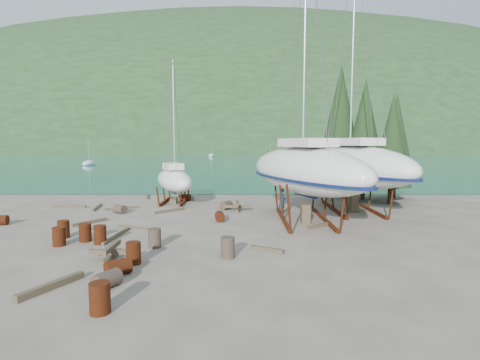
{
  "coord_description": "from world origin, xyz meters",
  "views": [
    {
      "loc": [
        2.33,
        -19.08,
        4.77
      ],
      "look_at": [
        2.25,
        3.0,
        2.56
      ],
      "focal_mm": 28.0,
      "sensor_mm": 36.0,
      "label": 1
    }
  ],
  "objects_px": {
    "worker": "(282,201)",
    "large_sailboat_far": "(352,166)",
    "small_sailboat_shore": "(174,180)",
    "large_sailboat_near": "(304,170)"
  },
  "relations": [
    {
      "from": "worker",
      "to": "large_sailboat_far",
      "type": "bearing_deg",
      "value": -60.25
    },
    {
      "from": "large_sailboat_far",
      "to": "small_sailboat_shore",
      "type": "relative_size",
      "value": 1.74
    },
    {
      "from": "large_sailboat_far",
      "to": "small_sailboat_shore",
      "type": "bearing_deg",
      "value": 147.29
    },
    {
      "from": "large_sailboat_near",
      "to": "worker",
      "type": "bearing_deg",
      "value": 100.89
    },
    {
      "from": "large_sailboat_near",
      "to": "worker",
      "type": "distance_m",
      "value": 3.06
    },
    {
      "from": "large_sailboat_near",
      "to": "large_sailboat_far",
      "type": "height_order",
      "value": "large_sailboat_far"
    },
    {
      "from": "large_sailboat_far",
      "to": "worker",
      "type": "relative_size",
      "value": 10.51
    },
    {
      "from": "large_sailboat_near",
      "to": "large_sailboat_far",
      "type": "bearing_deg",
      "value": 21.02
    },
    {
      "from": "large_sailboat_near",
      "to": "small_sailboat_shore",
      "type": "bearing_deg",
      "value": 122.81
    },
    {
      "from": "large_sailboat_far",
      "to": "worker",
      "type": "xyz_separation_m",
      "value": [
        -5.05,
        -1.69,
        -2.25
      ]
    }
  ]
}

